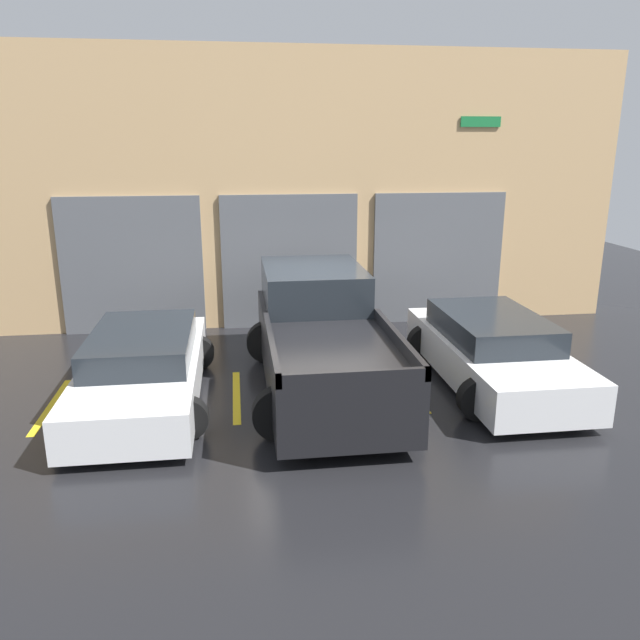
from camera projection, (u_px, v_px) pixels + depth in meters
ground_plane at (316, 371)px, 11.35m from camera, size 28.00×28.00×0.00m
shophouse_building at (296, 194)px, 13.68m from camera, size 14.51×0.68×5.94m
pickup_truck at (322, 337)px, 10.46m from camera, size 2.48×5.25×1.84m
sedan_white at (143, 368)px, 9.90m from camera, size 2.13×4.57×1.15m
sedan_side at (492, 351)px, 10.64m from camera, size 2.17×4.44×1.20m
parking_stripe_far_left at (51, 406)px, 9.83m from camera, size 0.12×2.20×0.01m
parking_stripe_left at (237, 396)px, 10.21m from camera, size 0.12×2.20×0.01m
parking_stripe_centre at (408, 387)px, 10.59m from camera, size 0.12×2.20×0.01m
parking_stripe_right at (569, 378)px, 10.96m from camera, size 0.12×2.20×0.01m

